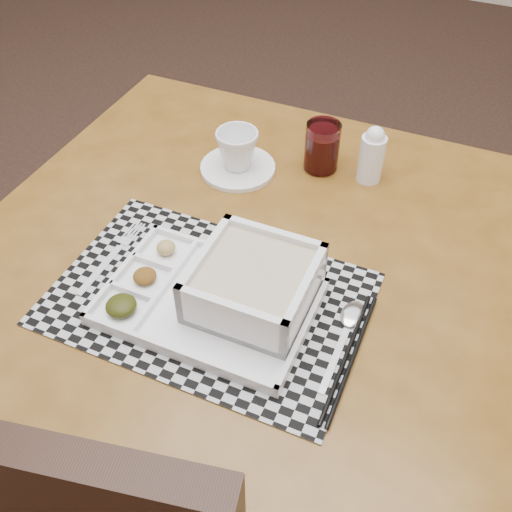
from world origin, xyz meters
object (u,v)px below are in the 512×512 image
at_px(juice_glass, 322,149).
at_px(dining_table, 245,282).
at_px(creamer_bottle, 372,155).
at_px(cup, 237,150).
at_px(serving_tray, 239,290).

bearing_deg(juice_glass, dining_table, -97.19).
height_order(juice_glass, creamer_bottle, creamer_bottle).
relative_size(cup, juice_glass, 0.84).
relative_size(dining_table, serving_tray, 3.00).
bearing_deg(creamer_bottle, serving_tray, -103.04).
distance_m(dining_table, juice_glass, 0.31).
xyz_separation_m(dining_table, serving_tray, (0.04, -0.11, 0.11)).
distance_m(dining_table, creamer_bottle, 0.34).
height_order(dining_table, juice_glass, juice_glass).
bearing_deg(serving_tray, juice_glass, 90.91).
bearing_deg(cup, serving_tray, -50.68).
relative_size(serving_tray, juice_glass, 3.25).
bearing_deg(dining_table, cup, 118.40).
height_order(cup, juice_glass, juice_glass).
bearing_deg(cup, creamer_bottle, 31.40).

